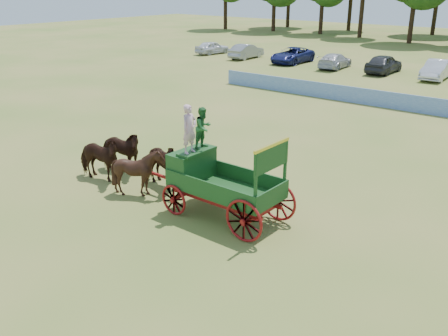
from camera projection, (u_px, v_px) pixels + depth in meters
ground at (221, 205)px, 17.97m from camera, size 160.00×160.00×0.00m
horse_lead_left at (98, 158)px, 19.92m from camera, size 2.36×1.46×1.86m
horse_lead_right at (120, 151)px, 20.72m from camera, size 2.38×1.52×1.86m
horse_wheel_left at (139, 172)px, 18.50m from camera, size 1.97×1.82×1.86m
horse_wheel_right at (160, 164)px, 19.30m from camera, size 2.28×1.21×1.86m
farm_dray at (209, 168)px, 16.92m from camera, size 6.00×2.00×3.80m
sponsor_banner at (390, 100)px, 31.45m from camera, size 26.00×0.08×1.05m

